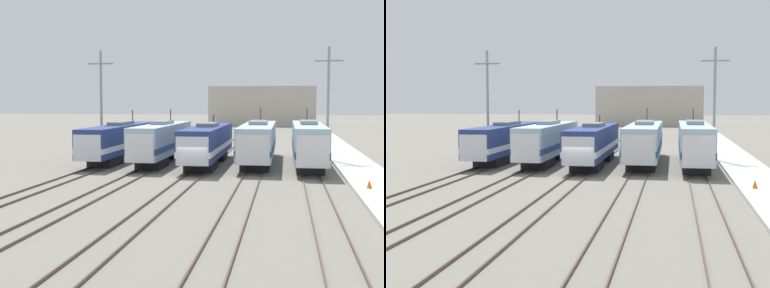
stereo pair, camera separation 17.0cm
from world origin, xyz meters
TOP-DOWN VIEW (x-y plane):
  - ground_plane at (0.00, 0.00)m, footprint 400.00×400.00m
  - rail_pair_far_left at (-9.62, 0.00)m, footprint 1.50×120.00m
  - rail_pair_center_left at (-4.81, 0.00)m, footprint 1.51×120.00m
  - rail_pair_center at (0.00, 0.00)m, footprint 1.51×120.00m
  - rail_pair_center_right at (4.81, 0.00)m, footprint 1.51×120.00m
  - rail_pair_far_right at (9.62, 0.00)m, footprint 1.50×120.00m
  - locomotive_far_left at (-9.62, 10.29)m, footprint 2.78×19.77m
  - locomotive_center_left at (-4.81, 8.88)m, footprint 2.79×17.58m
  - locomotive_center at (0.00, 7.88)m, footprint 2.99×18.01m
  - locomotive_center_right at (4.81, 9.73)m, footprint 3.10×19.30m
  - locomotive_far_right at (9.62, 8.37)m, footprint 2.83×18.76m
  - catenary_tower_left at (-12.24, 12.18)m, footprint 2.76×0.27m
  - catenary_tower_right at (11.65, 12.18)m, footprint 2.76×0.27m
  - platform at (14.12, 0.00)m, footprint 4.00×120.00m
  - traffic_cone at (13.18, -5.45)m, footprint 0.37×0.37m
  - depot_building at (1.55, 94.90)m, footprint 26.17×13.71m

SIDE VIEW (x-z plane):
  - ground_plane at x=0.00m, z-range 0.00..0.00m
  - rail_pair_far_left at x=-9.62m, z-range 0.00..0.15m
  - rail_pair_center_left at x=-4.81m, z-range 0.00..0.15m
  - rail_pair_center at x=0.00m, z-range 0.00..0.15m
  - rail_pair_center_right at x=4.81m, z-range 0.00..0.15m
  - rail_pair_far_right at x=9.62m, z-range 0.00..0.15m
  - platform at x=14.12m, z-range 0.00..0.27m
  - traffic_cone at x=13.18m, z-range 0.27..0.86m
  - locomotive_far_left at x=-9.62m, z-range -0.51..4.72m
  - locomotive_center at x=0.00m, z-range -0.28..4.52m
  - locomotive_center_left at x=-4.81m, z-range -0.49..4.86m
  - locomotive_center_right at x=4.81m, z-range -0.55..4.95m
  - locomotive_far_right at x=9.62m, z-range -0.48..4.98m
  - depot_building at x=1.55m, z-range 0.00..9.88m
  - catenary_tower_left at x=-12.24m, z-range 0.34..11.99m
  - catenary_tower_right at x=11.65m, z-range 0.34..11.99m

